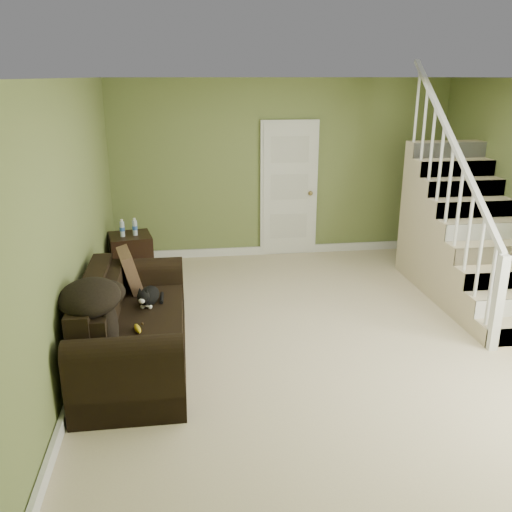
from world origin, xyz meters
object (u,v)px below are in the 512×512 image
object	(u,v)px
cat	(149,297)
sofa	(131,331)
banana	(137,329)
side_table	(131,257)

from	to	relation	value
cat	sofa	bearing A→B (deg)	-107.62
sofa	banana	xyz separation A→B (m)	(0.10, -0.29, 0.16)
sofa	banana	distance (m)	0.35
side_table	banana	bearing A→B (deg)	-83.92
side_table	cat	size ratio (longest dim) A/B	1.71
cat	banana	distance (m)	0.58
side_table	sofa	bearing A→B (deg)	-85.58
sofa	side_table	world-z (taller)	side_table
sofa	cat	size ratio (longest dim) A/B	4.23
sofa	side_table	distance (m)	2.24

